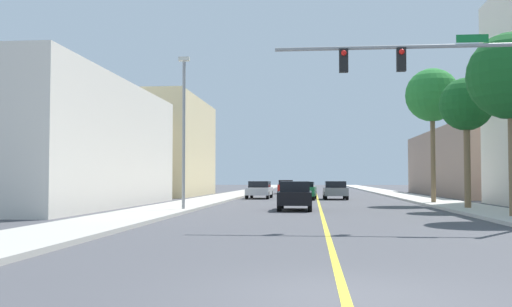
# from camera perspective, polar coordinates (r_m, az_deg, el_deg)

# --- Properties ---
(ground) EXTENTS (192.00, 192.00, 0.00)m
(ground) POSITION_cam_1_polar(r_m,az_deg,el_deg) (50.47, 6.09, -4.38)
(ground) COLOR #47474C
(sidewalk_left) EXTENTS (3.28, 168.00, 0.15)m
(sidewalk_left) POSITION_cam_1_polar(r_m,az_deg,el_deg) (51.04, -3.10, -4.29)
(sidewalk_left) COLOR #B2ADA3
(sidewalk_left) RESTS_ON ground
(sidewalk_right) EXTENTS (3.28, 168.00, 0.15)m
(sidewalk_right) POSITION_cam_1_polar(r_m,az_deg,el_deg) (51.19, 15.25, -4.20)
(sidewalk_right) COLOR beige
(sidewalk_right) RESTS_ON ground
(lane_marking_center) EXTENTS (0.16, 144.00, 0.01)m
(lane_marking_center) POSITION_cam_1_polar(r_m,az_deg,el_deg) (50.47, 6.09, -4.38)
(lane_marking_center) COLOR yellow
(lane_marking_center) RESTS_ON ground
(building_left_far) EXTENTS (16.96, 16.70, 9.44)m
(building_left_far) POSITION_cam_1_polar(r_m,az_deg,el_deg) (58.68, -13.60, 0.55)
(building_left_far) COLOR beige
(building_left_far) RESTS_ON ground
(traffic_signal_mast) EXTENTS (8.76, 0.36, 6.72)m
(traffic_signal_mast) POSITION_cam_1_polar(r_m,az_deg,el_deg) (21.40, 18.62, 6.45)
(traffic_signal_mast) COLOR gray
(traffic_signal_mast) RESTS_ON sidewalk_right
(street_lamp) EXTENTS (0.56, 0.28, 7.80)m
(street_lamp) POSITION_cam_1_polar(r_m,az_deg,el_deg) (29.73, -7.17, 2.89)
(street_lamp) COLOR gray
(street_lamp) RESTS_ON sidewalk_left
(palm_near) EXTENTS (3.62, 3.62, 7.63)m
(palm_near) POSITION_cam_1_polar(r_m,az_deg,el_deg) (26.36, 23.96, 6.94)
(palm_near) COLOR brown
(palm_near) RESTS_ON sidewalk_right
(palm_mid) EXTENTS (2.82, 2.82, 6.92)m
(palm_mid) POSITION_cam_1_polar(r_m,az_deg,el_deg) (32.76, 20.11, 4.47)
(palm_mid) COLOR brown
(palm_mid) RESTS_ON sidewalk_right
(palm_far) EXTENTS (3.47, 3.47, 8.73)m
(palm_far) POSITION_cam_1_polar(r_m,az_deg,el_deg) (39.46, 17.06, 5.48)
(palm_far) COLOR brown
(palm_far) RESTS_ON sidewalk_right
(car_green) EXTENTS (2.11, 4.07, 1.43)m
(car_green) POSITION_cam_1_polar(r_m,az_deg,el_deg) (45.68, 4.72, -3.66)
(car_green) COLOR #196638
(car_green) RESTS_ON ground
(car_black) EXTENTS (1.80, 4.14, 1.54)m
(car_black) POSITION_cam_1_polar(r_m,az_deg,el_deg) (30.91, 3.89, -4.15)
(car_black) COLOR black
(car_black) RESTS_ON ground
(car_red) EXTENTS (1.86, 4.08, 1.50)m
(car_red) POSITION_cam_1_polar(r_m,az_deg,el_deg) (63.21, 2.98, -3.30)
(car_red) COLOR red
(car_red) RESTS_ON ground
(car_silver) EXTENTS (2.00, 4.43, 1.45)m
(car_silver) POSITION_cam_1_polar(r_m,az_deg,el_deg) (48.39, 0.35, -3.59)
(car_silver) COLOR #BCBCC1
(car_silver) RESTS_ON ground
(car_gray) EXTENTS (1.94, 3.99, 1.46)m
(car_gray) POSITION_cam_1_polar(r_m,az_deg,el_deg) (46.89, 7.86, -3.61)
(car_gray) COLOR slate
(car_gray) RESTS_ON ground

